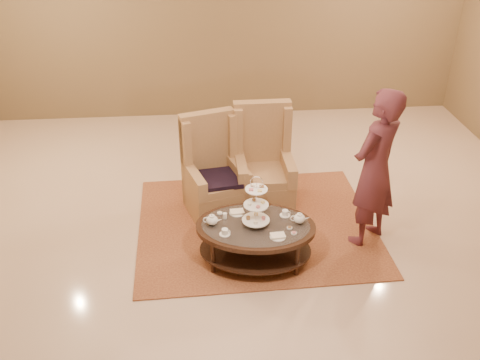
{
  "coord_description": "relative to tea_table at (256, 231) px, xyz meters",
  "views": [
    {
      "loc": [
        -0.44,
        -4.72,
        3.72
      ],
      "look_at": [
        -0.03,
        0.2,
        0.84
      ],
      "focal_mm": 40.0,
      "sensor_mm": 36.0,
      "label": 1
    }
  ],
  "objects": [
    {
      "name": "ground",
      "position": [
        -0.11,
        0.12,
        -0.39
      ],
      "size": [
        8.0,
        8.0,
        0.0
      ],
      "primitive_type": "plane",
      "color": "beige",
      "rests_on": "ground"
    },
    {
      "name": "ceiling",
      "position": [
        -0.11,
        0.12,
        -0.39
      ],
      "size": [
        8.0,
        8.0,
        0.02
      ],
      "primitive_type": "cube",
      "color": "silver",
      "rests_on": "ground"
    },
    {
      "name": "wall_back",
      "position": [
        -0.11,
        4.12,
        1.36
      ],
      "size": [
        8.0,
        0.04,
        3.5
      ],
      "primitive_type": "cube",
      "color": "olive",
      "rests_on": "ground"
    },
    {
      "name": "rug",
      "position": [
        0.09,
        0.66,
        -0.38
      ],
      "size": [
        2.86,
        2.4,
        0.01
      ],
      "rotation": [
        0.0,
        0.0,
        0.03
      ],
      "color": "#A86A3B",
      "rests_on": "ground"
    },
    {
      "name": "tea_table",
      "position": [
        0.0,
        0.0,
        0.0
      ],
      "size": [
        1.37,
        1.04,
        1.06
      ],
      "rotation": [
        0.0,
        0.0,
        -0.13
      ],
      "color": "black",
      "rests_on": "ground"
    },
    {
      "name": "armchair_left",
      "position": [
        -0.4,
        1.07,
        0.03
      ],
      "size": [
        0.85,
        0.86,
        1.25
      ],
      "rotation": [
        0.0,
        0.0,
        0.3
      ],
      "color": "#AA7E50",
      "rests_on": "ground"
    },
    {
      "name": "armchair_right",
      "position": [
        0.22,
        1.19,
        0.05
      ],
      "size": [
        0.71,
        0.73,
        1.3
      ],
      "rotation": [
        0.0,
        0.0,
        0.01
      ],
      "color": "#AA7E50",
      "rests_on": "ground"
    },
    {
      "name": "person",
      "position": [
        1.32,
        0.29,
        0.53
      ],
      "size": [
        0.8,
        0.76,
        1.84
      ],
      "rotation": [
        0.0,
        0.0,
        3.82
      ],
      "color": "#59262E",
      "rests_on": "ground"
    }
  ]
}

